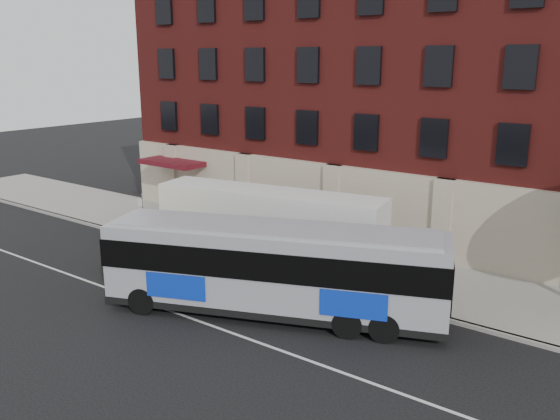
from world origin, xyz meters
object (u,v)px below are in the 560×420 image
Objects in this scene: sign_pole at (142,213)px; city_bus at (274,267)px; shipping_container at (269,229)px; yellow_suv at (148,248)px.

sign_pole is 0.19× the size of city_bus.
sign_pole is at bearing -174.97° from shipping_container.
city_bus is 7.32m from yellow_suv.
shipping_container reaches higher than yellow_suv.
shipping_container reaches higher than city_bus.
city_bus reaches higher than yellow_suv.
shipping_container is (3.82, 4.03, 0.63)m from yellow_suv.
sign_pole is 5.40m from yellow_suv.
yellow_suv is (4.25, -3.32, -0.28)m from sign_pole.
sign_pole is 0.22× the size of shipping_container.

